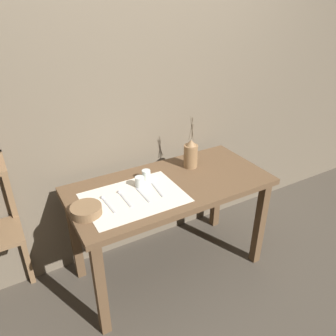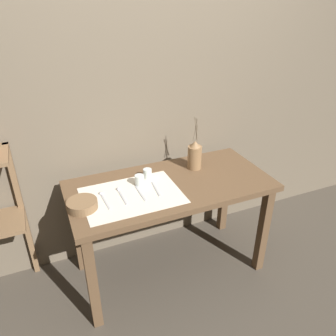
# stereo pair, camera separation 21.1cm
# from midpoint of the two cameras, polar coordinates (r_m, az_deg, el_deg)

# --- Properties ---
(ground_plane) EXTENTS (12.00, 12.00, 0.00)m
(ground_plane) POSITION_cam_midpoint_polar(r_m,az_deg,el_deg) (2.65, -2.06, -16.85)
(ground_plane) COLOR #473F35
(stone_wall_back) EXTENTS (7.00, 0.06, 2.40)m
(stone_wall_back) POSITION_cam_midpoint_polar(r_m,az_deg,el_deg) (2.36, -7.60, 11.45)
(stone_wall_back) COLOR #6B5E4C
(stone_wall_back) RESTS_ON ground_plane
(wooden_table) EXTENTS (1.36, 0.65, 0.75)m
(wooden_table) POSITION_cam_midpoint_polar(r_m,az_deg,el_deg) (2.24, -2.34, -5.05)
(wooden_table) COLOR brown
(wooden_table) RESTS_ON ground_plane
(linen_cloth) EXTENTS (0.61, 0.43, 0.00)m
(linen_cloth) POSITION_cam_midpoint_polar(r_m,az_deg,el_deg) (2.05, -8.84, -5.19)
(linen_cloth) COLOR beige
(linen_cloth) RESTS_ON wooden_table
(pitcher_with_flowers) EXTENTS (0.10, 0.10, 0.39)m
(pitcher_with_flowers) POSITION_cam_midpoint_polar(r_m,az_deg,el_deg) (2.34, 1.41, 2.33)
(pitcher_with_flowers) COLOR olive
(pitcher_with_flowers) RESTS_ON wooden_table
(wooden_bowl) EXTENTS (0.18, 0.18, 0.05)m
(wooden_bowl) POSITION_cam_midpoint_polar(r_m,az_deg,el_deg) (1.96, -17.12, -7.16)
(wooden_bowl) COLOR brown
(wooden_bowl) RESTS_ON wooden_table
(glass_tumbler_near) EXTENTS (0.06, 0.06, 0.07)m
(glass_tumbler_near) POSITION_cam_midpoint_polar(r_m,az_deg,el_deg) (2.14, -7.78, -2.48)
(glass_tumbler_near) COLOR silver
(glass_tumbler_near) RESTS_ON wooden_table
(glass_tumbler_far) EXTENTS (0.06, 0.06, 0.07)m
(glass_tumbler_far) POSITION_cam_midpoint_polar(r_m,az_deg,el_deg) (2.22, -6.55, -1.26)
(glass_tumbler_far) COLOR silver
(glass_tumbler_far) RESTS_ON wooden_table
(spoon_outer) EXTENTS (0.03, 0.20, 0.02)m
(spoon_outer) POSITION_cam_midpoint_polar(r_m,az_deg,el_deg) (2.05, -13.91, -5.60)
(spoon_outer) COLOR #A8A8AD
(spoon_outer) RESTS_ON wooden_table
(spoon_inner) EXTENTS (0.02, 0.20, 0.02)m
(spoon_inner) POSITION_cam_midpoint_polar(r_m,az_deg,el_deg) (2.08, -11.03, -4.72)
(spoon_inner) COLOR #A8A8AD
(spoon_inner) RESTS_ON wooden_table
(fork_outer) EXTENTS (0.01, 0.18, 0.00)m
(fork_outer) POSITION_cam_midpoint_polar(r_m,az_deg,el_deg) (2.06, -7.35, -4.77)
(fork_outer) COLOR #A8A8AD
(fork_outer) RESTS_ON wooden_table
(fork_inner) EXTENTS (0.03, 0.18, 0.00)m
(fork_inner) POSITION_cam_midpoint_polar(r_m,az_deg,el_deg) (2.11, -4.77, -3.85)
(fork_inner) COLOR #A8A8AD
(fork_inner) RESTS_ON wooden_table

